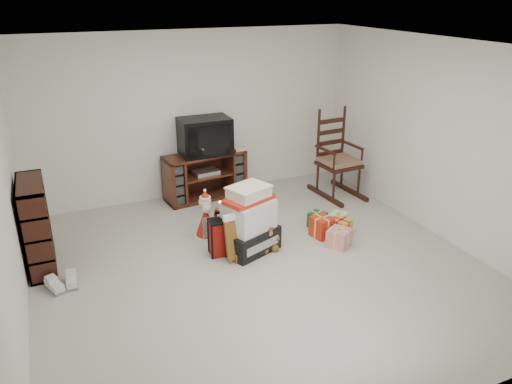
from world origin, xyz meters
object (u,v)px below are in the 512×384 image
bookshelf (37,227)px  rocking_chair (336,165)px  tv_stand (205,176)px  teddy_bear (267,238)px  santa_figurine (246,217)px  gift_pile (249,223)px  gift_cluster (329,226)px  sneaker_pair (63,283)px  crt_television (205,136)px  red_suitcase (224,236)px  mrs_claus_figurine (206,220)px

bookshelf → rocking_chair: size_ratio=0.75×
tv_stand → teddy_bear: size_ratio=3.54×
santa_figurine → gift_pile: bearing=-108.1°
bookshelf → gift_cluster: size_ratio=1.34×
rocking_chair → sneaker_pair: (-4.15, -1.14, -0.43)m
rocking_chair → crt_television: 2.09m
rocking_chair → red_suitcase: bearing=-158.0°
bookshelf → sneaker_pair: bookshelf is taller
rocking_chair → mrs_claus_figurine: size_ratio=2.11×
red_suitcase → sneaker_pair: bearing=-173.9°
rocking_chair → teddy_bear: size_ratio=3.83×
red_suitcase → teddy_bear: red_suitcase is taller
mrs_claus_figurine → red_suitcase: bearing=-82.3°
sneaker_pair → crt_television: size_ratio=0.48×
bookshelf → sneaker_pair: size_ratio=2.94×
tv_stand → gift_pile: 1.83m
mrs_claus_figurine → sneaker_pair: size_ratio=1.85×
crt_television → gift_cluster: bearing=-59.1°
tv_stand → crt_television: crt_television is taller
red_suitcase → santa_figurine: size_ratio=0.91×
tv_stand → bookshelf: 2.70m
bookshelf → santa_figurine: (2.52, -0.16, -0.28)m
crt_television → sneaker_pair: bearing=-140.5°
santa_figurine → tv_stand: bearing=94.6°
tv_stand → gift_cluster: tv_stand is taller
bookshelf → crt_television: 2.77m
santa_figurine → mrs_claus_figurine: bearing=170.0°
bookshelf → santa_figurine: bookshelf is taller
gift_cluster → rocking_chair: bearing=55.2°
bookshelf → red_suitcase: 2.16m
tv_stand → crt_television: 0.63m
tv_stand → crt_television: size_ratio=1.71×
rocking_chair → tv_stand: bearing=156.7°
gift_pile → red_suitcase: bearing=152.5°
tv_stand → crt_television: bearing=24.3°
rocking_chair → sneaker_pair: 4.33m
tv_stand → red_suitcase: bearing=-107.8°
santa_figurine → mrs_claus_figurine: 0.53m
mrs_claus_figurine → sneaker_pair: 1.89m
tv_stand → teddy_bear: 1.91m
bookshelf → red_suitcase: bearing=-15.6°
rocking_chair → gift_pile: bearing=-153.7°
gift_pile → crt_television: (0.06, 1.84, 0.62)m
bookshelf → crt_television: bearing=26.9°
sneaker_pair → crt_television: bearing=27.0°
red_suitcase → teddy_bear: (0.52, -0.10, -0.07)m
mrs_claus_figurine → tv_stand: bearing=72.3°
gift_pile → red_suitcase: size_ratio=1.54×
tv_stand → bookshelf: (-2.41, -1.22, 0.15)m
mrs_claus_figurine → gift_cluster: 1.63m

